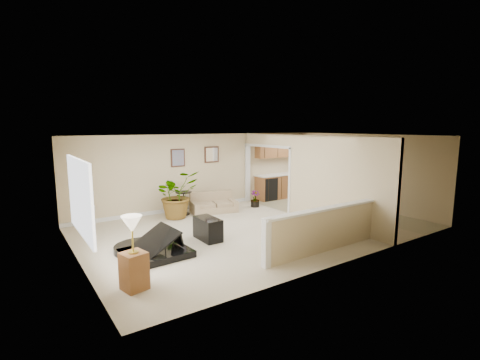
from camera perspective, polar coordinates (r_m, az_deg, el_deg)
floor at (r=9.65m, az=2.74°, el=-7.78°), size 9.00×9.00×0.00m
back_wall at (r=11.88m, az=-5.96°, el=1.48°), size 9.00×0.04×2.50m
front_wall at (r=7.25m, az=17.25°, el=-3.56°), size 9.00×0.04×2.50m
left_wall at (r=7.61m, az=-25.43°, el=-3.46°), size 0.04×6.00×2.50m
right_wall at (r=12.59m, az=19.38°, el=1.44°), size 0.04×6.00×2.50m
ceiling at (r=9.26m, az=2.85°, el=7.22°), size 9.00×6.00×0.04m
kitchen_vinyl at (r=11.76m, az=15.14°, el=-5.03°), size 2.70×6.00×0.01m
interior_partition at (r=10.73m, az=9.67°, el=0.45°), size 0.18×5.99×2.50m
pony_half_wall at (r=7.93m, az=13.37°, el=-7.82°), size 3.42×0.22×1.00m
left_window at (r=7.09m, az=-24.78°, el=-2.62°), size 0.05×2.15×1.45m
wall_art_left at (r=11.38m, az=-10.15°, el=3.61°), size 0.48×0.04×0.58m
wall_mirror at (r=11.94m, az=-4.67°, el=4.19°), size 0.55×0.04×0.55m
kitchen_cabinets at (r=13.52m, az=6.60°, el=0.73°), size 2.36×0.65×2.33m
piano at (r=7.76m, az=-14.35°, el=-8.11°), size 1.63×1.69×1.27m
piano_bench at (r=8.62m, az=-5.31°, el=-7.97°), size 0.42×0.82×0.54m
loveseat at (r=11.37m, az=-4.44°, el=-3.62°), size 1.63×1.14×0.83m
accent_table at (r=11.04m, az=-9.22°, el=-3.24°), size 0.51×0.51×0.74m
palm_plant at (r=10.67m, az=-10.36°, el=-2.42°), size 1.40×1.25×1.44m
small_plant at (r=12.00m, az=2.48°, el=-3.29°), size 0.36×0.36×0.57m
lamp_stand at (r=6.27m, az=-17.08°, el=-12.22°), size 0.45×0.45×1.29m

